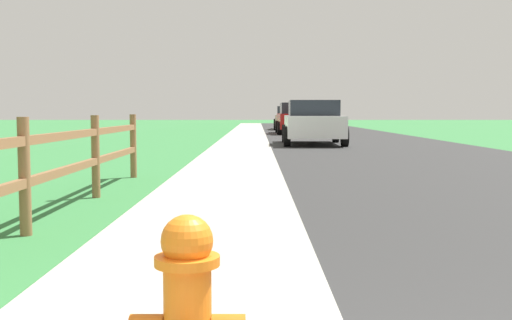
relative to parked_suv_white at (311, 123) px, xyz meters
name	(u,v)px	position (x,y,z in m)	size (l,w,h in m)	color
ground_plane	(265,139)	(-1.54, 4.44, -0.77)	(120.00, 120.00, 0.00)	#34783D
road_asphalt	(341,137)	(1.96, 6.44, -0.77)	(7.00, 66.00, 0.01)	#2D2D2D
curb_concrete	(200,137)	(-4.54, 6.44, -0.77)	(6.00, 66.00, 0.01)	#A8A59A
grass_verge	(167,137)	(-6.04, 6.44, -0.77)	(5.00, 66.00, 0.00)	#34783D
rail_fence	(22,167)	(-4.19, -16.26, -0.12)	(0.11, 10.32, 1.12)	brown
parked_suv_white	(311,123)	(0.00, 0.00, 0.00)	(2.22, 4.62, 1.56)	white
parked_car_red	(294,118)	(0.09, 10.64, 0.03)	(2.10, 4.88, 1.62)	maroon
parked_car_beige	(289,118)	(0.25, 18.56, 0.00)	(2.35, 5.05, 1.51)	#C6B793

